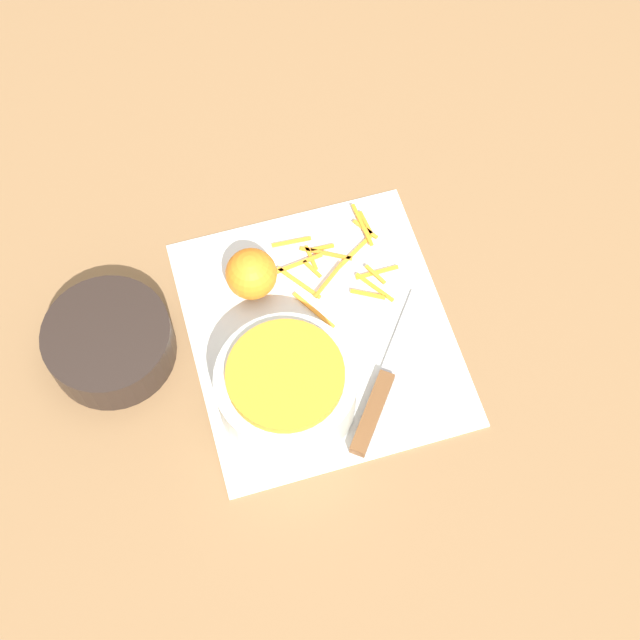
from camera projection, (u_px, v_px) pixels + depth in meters
ground_plane at (320, 332)px, 1.17m from camera, size 4.00×4.00×0.00m
cutting_board at (320, 331)px, 1.16m from camera, size 0.37×0.33×0.01m
bowl_speckled at (286, 388)px, 1.08m from camera, size 0.17×0.17×0.09m
bowl_dark at (110, 342)px, 1.13m from camera, size 0.16×0.16×0.06m
knife at (379, 397)px, 1.11m from camera, size 0.20×0.16×0.02m
orange_left at (251, 274)px, 1.16m from camera, size 0.07×0.07×0.07m
peel_pile at (337, 264)px, 1.20m from camera, size 0.17×0.16×0.01m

